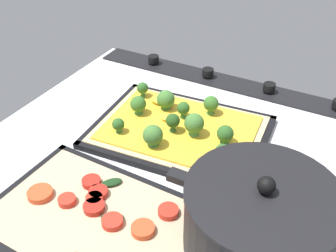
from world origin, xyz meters
The scene contains 7 objects.
ground_plane centered at (0.00, 0.00, -1.50)cm, with size 77.22×71.76×3.00cm, color silver.
stove_control_panel centered at (0.00, -32.38, 0.56)cm, with size 74.13×7.00×2.60cm.
baking_tray_front centered at (3.45, -8.38, 0.37)cm, with size 35.56×27.42×1.30cm.
broccoli_pizza centered at (3.70, -8.38, 2.03)cm, with size 32.98×24.85×5.91cm.
baking_tray_back centered at (3.63, 18.36, 0.37)cm, with size 36.06×23.83×1.30cm.
veggie_pizza_back centered at (3.79, 18.10, 1.10)cm, with size 33.59×21.36×1.90cm.
cooking_pot centered at (-18.51, 11.38, 5.91)cm, with size 27.76×20.97×14.13cm.
Camera 1 is at (-24.62, 49.29, 48.41)cm, focal length 42.63 mm.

